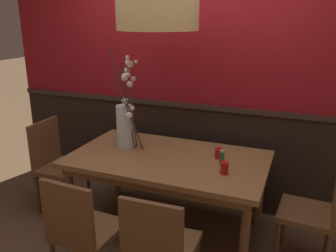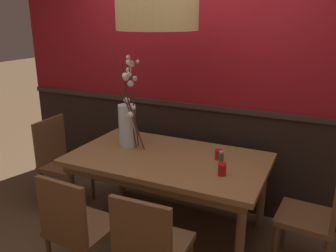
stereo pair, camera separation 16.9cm
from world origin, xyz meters
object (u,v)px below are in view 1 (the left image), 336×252
Objects in this scene: chair_far_side_left at (177,143)px; pendant_lamp at (158,12)px; chair_near_side_left at (81,229)px; dining_table at (168,165)px; candle_holder_nearer_center at (224,168)px; chair_far_side_right at (218,151)px; chair_head_west_end at (55,160)px; vase_with_blossoms at (126,123)px; chair_near_side_right at (159,246)px; condiment_bottle at (222,157)px; candle_holder_nearer_edge at (219,153)px; chair_head_east_end at (318,208)px.

pendant_lamp reaches higher than chair_far_side_left.
pendant_lamp reaches higher than chair_near_side_left.
dining_table is at bearing 72.79° from chair_near_side_left.
chair_far_side_right is at bearing 105.88° from candle_holder_nearer_center.
candle_holder_nearer_center is (0.77, -1.04, 0.26)m from chair_far_side_left.
candle_holder_nearer_center is at bearing -74.12° from chair_far_side_right.
vase_with_blossoms is (0.77, 0.09, 0.46)m from chair_head_west_end.
chair_near_side_right is 1.30m from vase_with_blossoms.
pendant_lamp is (-0.59, 0.08, 1.15)m from candle_holder_nearer_center.
chair_far_side_left is (-0.47, -0.02, 0.03)m from chair_far_side_right.
chair_far_side_left is at bearing 105.21° from dining_table.
chair_far_side_right reaches higher than condiment_bottle.
chair_near_side_right reaches higher than candle_holder_nearer_edge.
chair_head_west_end reaches higher than dining_table.
vase_with_blossoms is at bearing 127.74° from chair_near_side_right.
pendant_lamp reaches higher than chair_near_side_right.
chair_far_side_left is 1.32m from candle_holder_nearer_center.
candle_holder_nearer_edge is (0.18, -0.76, 0.28)m from chair_far_side_right.
chair_head_east_end is 7.71× the size of condiment_bottle.
candle_holder_nearer_edge is (-0.12, 0.29, -0.01)m from candle_holder_nearer_center.
chair_far_side_left is 1.71m from pendant_lamp.
chair_head_west_end is (-2.46, -0.00, -0.00)m from chair_head_east_end.
chair_near_side_left is at bearing -43.31° from chair_head_west_end.
condiment_bottle is (-0.07, 0.19, 0.01)m from candle_holder_nearer_center.
pendant_lamp reaches higher than condiment_bottle.
chair_near_side_right is 0.96× the size of vase_with_blossoms.
chair_far_side_right is 1.17m from vase_with_blossoms.
condiment_bottle is (0.92, -0.04, -0.18)m from vase_with_blossoms.
chair_near_side_left is 1.29m from candle_holder_nearer_edge.
chair_head_west_end is at bearing -178.86° from dining_table.
chair_head_east_end is 0.88m from candle_holder_nearer_edge.
chair_near_side_left reaches higher than chair_near_side_right.
chair_head_east_end is at bearing -10.84° from candle_holder_nearer_edge.
condiment_bottle reaches higher than candle_holder_nearer_center.
candle_holder_nearer_edge is 0.72× the size of condiment_bottle.
pendant_lamp is (1.17, -0.05, 1.42)m from chair_head_west_end.
chair_far_side_right is at bearing 73.46° from pendant_lamp.
pendant_lamp is at bearing -2.63° from chair_head_west_end.
candle_holder_nearer_edge is at bearing 17.79° from dining_table.
chair_near_side_left is 1.79m from chair_far_side_left.
vase_with_blossoms is at bearing -104.41° from chair_far_side_left.
chair_near_side_right reaches higher than candle_holder_nearer_center.
condiment_bottle is (-0.77, 0.05, 0.27)m from chair_head_east_end.
chair_head_east_end is 1.75m from vase_with_blossoms.
chair_head_east_end is 1.04× the size of chair_near_side_left.
candle_holder_nearer_center is 1.12× the size of candle_holder_nearer_edge.
chair_far_side_right is 1.36m from chair_head_east_end.
pendant_lamp is (-1.30, -0.05, 1.42)m from chair_head_east_end.
vase_with_blossoms is (-0.45, 0.07, 0.32)m from dining_table.
dining_table is 0.46m from candle_holder_nearer_edge.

